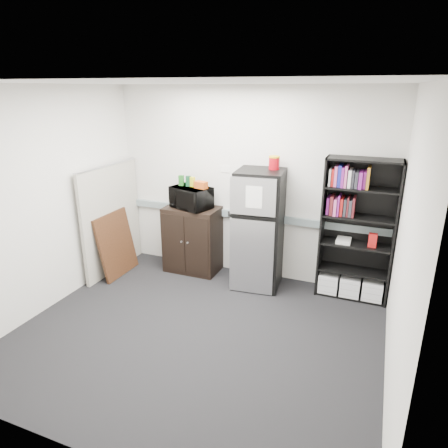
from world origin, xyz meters
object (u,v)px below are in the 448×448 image
cubicle_partition (112,219)px  refrigerator (259,230)px  microwave (191,198)px  bookshelf (357,232)px  cabinet (193,239)px

cubicle_partition → refrigerator: refrigerator is taller
cubicle_partition → refrigerator: (2.17, 0.34, 0.01)m
cubicle_partition → microwave: size_ratio=2.88×
microwave → cubicle_partition: bearing=-142.8°
cubicle_partition → bookshelf: bearing=8.1°
microwave → refrigerator: (1.05, -0.06, -0.33)m
bookshelf → cubicle_partition: (-3.43, -0.49, -0.10)m
bookshelf → microwave: size_ratio=3.29×
cabinet → refrigerator: size_ratio=0.61×
bookshelf → refrigerator: bearing=-173.4°
cabinet → microwave: 0.65m
bookshelf → refrigerator: bookshelf is taller
bookshelf → cubicle_partition: bearing=-171.9°
bookshelf → cabinet: bookshelf is taller
microwave → refrigerator: 1.11m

